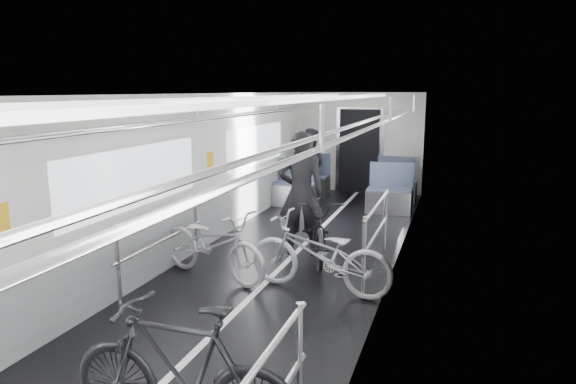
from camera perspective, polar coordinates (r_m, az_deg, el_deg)
name	(u,v)px	position (r m, az deg, el deg)	size (l,w,h in m)	color
car_shell	(294,182)	(7.54, 0.67, 1.15)	(3.02, 14.01, 2.41)	black
bike_left_far	(213,244)	(6.83, -8.34, -5.71)	(0.62, 1.79, 0.94)	#9B9B9F
bike_right_near	(183,373)	(3.83, -11.64, -19.10)	(0.50, 1.75, 1.05)	black
bike_right_mid	(319,254)	(6.31, 3.50, -6.95)	(0.64, 1.84, 0.96)	#ADAEB2
bike_aisle	(317,227)	(7.58, 3.28, -3.90)	(0.62, 1.79, 0.94)	black
person_standing	(301,194)	(7.64, 1.46, -0.18)	(0.68, 0.45, 1.87)	black
person_seated	(310,163)	(11.91, 2.43, 3.27)	(0.77, 0.60, 1.59)	#2D2A32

